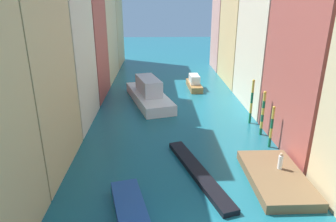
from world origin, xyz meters
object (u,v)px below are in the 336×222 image
person_on_dock (280,161)px  motorboat_0 (194,83)px  mooring_pole_2 (252,101)px  waterfront_dock (276,177)px  vaporetto_white (149,94)px  mooring_pole_0 (272,127)px  motorboat_1 (133,220)px  mooring_pole_1 (263,113)px  gondola_black (198,172)px

person_on_dock → motorboat_0: motorboat_0 is taller
mooring_pole_2 → motorboat_0: 15.04m
person_on_dock → mooring_pole_2: (0.91, 10.93, 1.22)m
waterfront_dock → motorboat_0: 26.03m
person_on_dock → vaporetto_white: size_ratio=0.11×
person_on_dock → mooring_pole_0: mooring_pole_0 is taller
mooring_pole_2 → motorboat_1: 20.08m
waterfront_dock → mooring_pole_2: mooring_pole_2 is taller
waterfront_dock → person_on_dock: person_on_dock is taller
mooring_pole_0 → mooring_pole_1: mooring_pole_1 is taller
mooring_pole_1 → motorboat_0: 18.03m
gondola_black → motorboat_0: 24.80m
waterfront_dock → vaporetto_white: bearing=117.4°
gondola_black → mooring_pole_2: bearing=55.4°
mooring_pole_2 → motorboat_0: mooring_pole_2 is taller
motorboat_0 → waterfront_dock: bearing=-83.0°
mooring_pole_0 → mooring_pole_1: 2.80m
waterfront_dock → mooring_pole_0: mooring_pole_0 is taller
mooring_pole_1 → vaporetto_white: (-11.72, 10.93, -1.20)m
person_on_dock → motorboat_0: 25.43m
vaporetto_white → gondola_black: vaporetto_white is taller
mooring_pole_2 → mooring_pole_1: bearing=-85.7°
mooring_pole_2 → motorboat_1: size_ratio=0.65×
mooring_pole_2 → motorboat_1: mooring_pole_2 is taller
waterfront_dock → motorboat_0: (-3.17, 25.84, 0.46)m
mooring_pole_2 → mooring_pole_0: bearing=-88.5°
mooring_pole_2 → vaporetto_white: size_ratio=0.39×
waterfront_dock → motorboat_1: (-10.55, -4.37, 0.07)m
person_on_dock → mooring_pole_0: size_ratio=0.34×
person_on_dock → motorboat_0: size_ratio=0.23×
person_on_dock → mooring_pole_1: 8.00m
vaporetto_white → mooring_pole_0: bearing=-49.7°
mooring_pole_1 → gondola_black: bearing=-135.3°
person_on_dock → mooring_pole_2: bearing=85.2°
mooring_pole_1 → mooring_pole_2: 3.10m
person_on_dock → vaporetto_white: (-10.58, 18.78, -0.18)m
motorboat_0 → gondola_black: bearing=-96.1°
waterfront_dock → motorboat_1: motorboat_1 is taller
gondola_black → mooring_pole_0: bearing=31.8°
waterfront_dock → vaporetto_white: (-10.08, 19.46, 0.81)m
motorboat_0 → motorboat_1: (-7.38, -30.20, -0.39)m
person_on_dock → gondola_black: 6.41m
waterfront_dock → mooring_pole_0: size_ratio=1.84×
vaporetto_white → motorboat_0: size_ratio=2.13×
waterfront_dock → motorboat_1: size_ratio=0.97×
waterfront_dock → person_on_dock: (0.50, 0.68, 0.99)m
mooring_pole_1 → motorboat_1: mooring_pole_1 is taller
mooring_pole_0 → mooring_pole_2: mooring_pole_2 is taller
waterfront_dock → mooring_pole_2: size_ratio=1.48×
mooring_pole_2 → waterfront_dock: bearing=-96.9°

